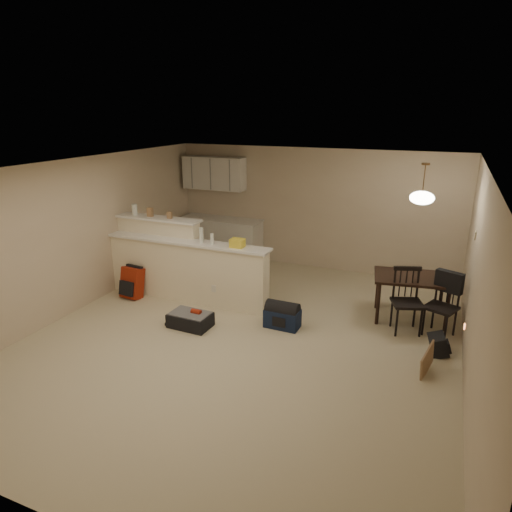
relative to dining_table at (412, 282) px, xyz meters
The scene contains 20 objects.
room 2.79m from the dining_table, 143.82° to the right, with size 7.00×7.02×2.50m.
breakfast_bar 4.01m from the dining_table, behind, with size 3.08×0.58×1.39m.
upper_cabinets 4.89m from the dining_table, 158.75° to the left, with size 1.40×0.34×0.70m, color white.
kitchen_counter 4.49m from the dining_table, 159.37° to the left, with size 1.80×0.60×0.90m, color white.
thermostat 1.16m from the dining_table, ahead, with size 0.02×0.12×0.12m, color beige.
jar 4.98m from the dining_table, behind, with size 0.10×0.10×0.20m, color silver.
cereal_box 4.65m from the dining_table, behind, with size 0.10×0.07×0.16m, color #9B7550.
small_box 4.24m from the dining_table, behind, with size 0.08×0.06×0.12m, color #9B7550.
bottle_a 3.50m from the dining_table, 168.16° to the right, with size 0.07×0.07×0.26m, color silver.
bottle_b 3.30m from the dining_table, 167.43° to the right, with size 0.06×0.06×0.18m, color silver.
bag_lump 2.85m from the dining_table, 165.35° to the right, with size 0.22×0.18×0.14m, color #9B7550.
dining_table is the anchor object (origin of this frame).
pendant_lamp 1.35m from the dining_table, 153.43° to the right, with size 0.36×0.36×0.62m.
dining_chair_near 0.51m from the dining_table, 91.54° to the right, with size 0.43×0.41×0.99m, color black, non-canonical shape.
dining_chair_far 0.64m from the dining_table, 42.31° to the right, with size 0.42×0.40×0.95m, color black, non-canonical shape.
suitcase 3.55m from the dining_table, 152.58° to the right, with size 0.64×0.42×0.22m, color black.
red_backpack 4.79m from the dining_table, 167.93° to the right, with size 0.37×0.23×0.55m, color maroon.
navy_duffel 2.14m from the dining_table, 149.02° to the right, with size 0.54×0.29×0.29m, color #121E3A.
black_daypack 1.22m from the dining_table, 64.53° to the right, with size 0.31×0.22×0.27m, color black.
cardboard_sheet 1.70m from the dining_table, 77.29° to the right, with size 0.47×0.02×0.36m, color #9B7550.
Camera 1 is at (2.54, -5.54, 3.25)m, focal length 32.00 mm.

